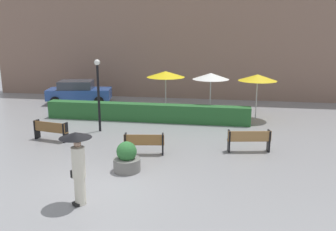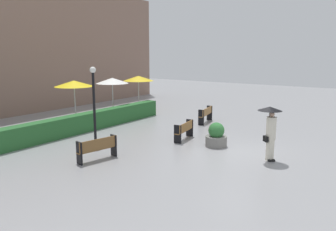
# 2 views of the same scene
# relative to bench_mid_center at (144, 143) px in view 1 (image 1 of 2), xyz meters

# --- Properties ---
(ground_plane) EXTENTS (60.00, 60.00, 0.00)m
(ground_plane) POSITION_rel_bench_mid_center_xyz_m (-0.62, -3.04, -0.51)
(ground_plane) COLOR gray
(bench_mid_center) EXTENTS (1.65, 0.60, 0.87)m
(bench_mid_center) POSITION_rel_bench_mid_center_xyz_m (0.00, 0.00, 0.00)
(bench_mid_center) COLOR olive
(bench_mid_center) RESTS_ON ground
(bench_far_left) EXTENTS (1.72, 0.66, 0.88)m
(bench_far_left) POSITION_rel_bench_mid_center_xyz_m (-4.64, 1.13, 0.01)
(bench_far_left) COLOR brown
(bench_far_left) RESTS_ON ground
(bench_far_right) EXTENTS (1.79, 0.65, 0.91)m
(bench_far_right) POSITION_rel_bench_mid_center_xyz_m (4.18, 1.07, 0.04)
(bench_far_right) COLOR #9E7242
(bench_far_right) RESTS_ON ground
(pedestrian_with_umbrella) EXTENTS (0.92, 0.92, 2.15)m
(pedestrian_with_umbrella) POSITION_rel_bench_mid_center_xyz_m (-0.86, -4.41, 0.85)
(pedestrian_with_umbrella) COLOR silver
(pedestrian_with_umbrella) RESTS_ON ground
(planter_pot) EXTENTS (0.96, 0.96, 1.10)m
(planter_pot) POSITION_rel_bench_mid_center_xyz_m (-0.21, -1.79, -0.04)
(planter_pot) COLOR slate
(planter_pot) RESTS_ON ground
(lamp_post) EXTENTS (0.28, 0.28, 3.55)m
(lamp_post) POSITION_rel_bench_mid_center_xyz_m (-2.98, 3.00, 1.70)
(lamp_post) COLOR black
(lamp_post) RESTS_ON ground
(patio_umbrella_yellow) EXTENTS (2.24, 2.24, 2.55)m
(patio_umbrella_yellow) POSITION_rel_bench_mid_center_xyz_m (-0.42, 7.31, 1.86)
(patio_umbrella_yellow) COLOR silver
(patio_umbrella_yellow) RESTS_ON ground
(patio_umbrella_white) EXTENTS (2.05, 2.05, 2.56)m
(patio_umbrella_white) POSITION_rel_bench_mid_center_xyz_m (2.25, 6.81, 1.87)
(patio_umbrella_white) COLOR silver
(patio_umbrella_white) RESTS_ON ground
(patio_umbrella_yellow_far) EXTENTS (2.11, 2.11, 2.54)m
(patio_umbrella_yellow_far) POSITION_rel_bench_mid_center_xyz_m (4.80, 6.76, 1.85)
(patio_umbrella_yellow_far) COLOR silver
(patio_umbrella_yellow_far) RESTS_ON ground
(hedge_strip) EXTENTS (11.27, 0.70, 0.97)m
(hedge_strip) POSITION_rel_bench_mid_center_xyz_m (-1.17, 5.36, -0.02)
(hedge_strip) COLOR #28602D
(hedge_strip) RESTS_ON ground
(building_facade) EXTENTS (28.00, 1.20, 8.91)m
(building_facade) POSITION_rel_bench_mid_center_xyz_m (-0.62, 12.96, 3.95)
(building_facade) COLOR #846656
(building_facade) RESTS_ON ground
(parked_car) EXTENTS (4.47, 2.64, 1.57)m
(parked_car) POSITION_rel_bench_mid_center_xyz_m (-6.78, 9.28, 0.31)
(parked_car) COLOR #28478C
(parked_car) RESTS_ON ground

